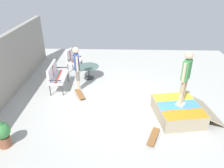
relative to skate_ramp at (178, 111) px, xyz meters
The scene contains 10 objects.
ground_plane 2.14m from the skate_ramp, 71.49° to the left, with size 12.00×12.00×0.10m, color #B2B2AD.
skate_ramp is the anchor object (origin of this frame).
patio_bench 4.79m from the skate_ramp, 67.76° to the left, with size 1.27×0.60×1.02m.
patio_chair_near_house 5.43m from the skate_ramp, 49.31° to the left, with size 0.72×0.66×1.02m.
patio_table 4.25m from the skate_ramp, 49.82° to the left, with size 0.90×0.90×0.57m.
person_watching 3.99m from the skate_ramp, 64.41° to the left, with size 0.46×0.31×1.77m.
person_skater 1.28m from the skate_ramp, 64.67° to the right, with size 0.41×0.36×1.77m.
skateboard_by_bench 3.62m from the skate_ramp, 70.42° to the left, with size 0.81×0.51×0.10m.
skateboard_spare 1.42m from the skate_ramp, 138.92° to the left, with size 0.82×0.48×0.10m.
potted_plant 5.20m from the skate_ramp, 106.49° to the left, with size 0.44×0.44×0.92m.
Camera 1 is at (-6.49, -0.07, 4.26)m, focal length 34.79 mm.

